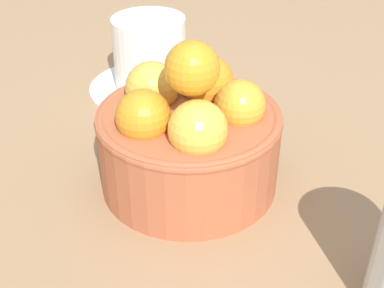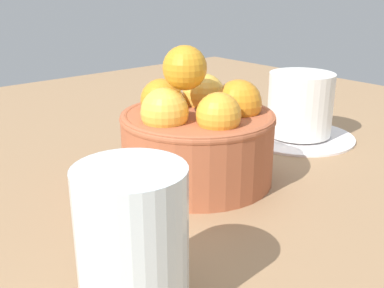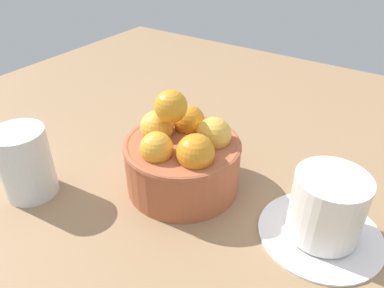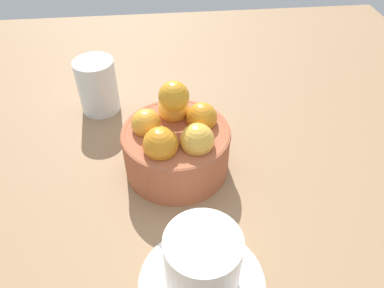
% 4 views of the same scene
% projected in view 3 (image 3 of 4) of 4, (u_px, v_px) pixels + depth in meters
% --- Properties ---
extents(ground_plane, '(1.16, 1.18, 0.05)m').
position_uv_depth(ground_plane, '(183.00, 197.00, 0.54)').
color(ground_plane, '#997551').
extents(terracotta_bowl, '(0.16, 0.16, 0.14)m').
position_uv_depth(terracotta_bowl, '(182.00, 156.00, 0.50)').
color(terracotta_bowl, '#AD5938').
rests_on(terracotta_bowl, ground_plane).
extents(coffee_cup, '(0.15, 0.15, 0.09)m').
position_uv_depth(coffee_cup, '(326.00, 211.00, 0.43)').
color(coffee_cup, white).
rests_on(coffee_cup, ground_plane).
extents(water_glass, '(0.07, 0.07, 0.10)m').
position_uv_depth(water_glass, '(25.00, 163.00, 0.49)').
color(water_glass, silver).
rests_on(water_glass, ground_plane).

